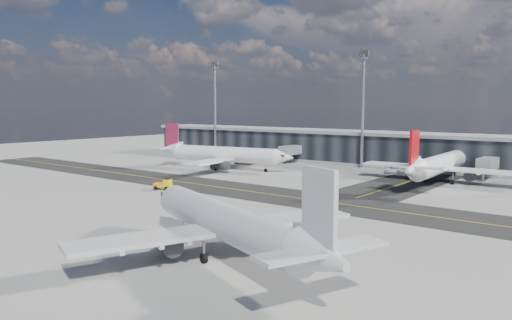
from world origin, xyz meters
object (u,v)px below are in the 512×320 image
object	(u,v)px
baggage_tug	(164,184)
service_van	(393,169)
airliner_af	(223,154)
airliner_near	(227,223)
airliner_redtail	(439,165)

from	to	relation	value
baggage_tug	service_van	world-z (taller)	baggage_tug
airliner_af	baggage_tug	size ratio (longest dim) A/B	10.25
airliner_af	airliner_near	distance (m)	71.74
airliner_af	airliner_redtail	world-z (taller)	airliner_redtail
airliner_af	baggage_tug	xyz separation A→B (m)	(11.69, -29.03, -2.63)
airliner_af	airliner_redtail	bearing A→B (deg)	91.79
airliner_af	airliner_redtail	size ratio (longest dim) A/B	0.98
baggage_tug	airliner_af	bearing A→B (deg)	179.36
airliner_near	baggage_tug	size ratio (longest dim) A/B	9.87
airliner_redtail	airliner_near	bearing A→B (deg)	-92.70
airliner_redtail	service_van	distance (m)	16.13
airliner_near	service_van	world-z (taller)	airliner_near
airliner_af	airliner_near	xyz separation A→B (m)	(48.56, -52.81, -0.02)
airliner_af	baggage_tug	bearing A→B (deg)	11.11
airliner_near	baggage_tug	xyz separation A→B (m)	(-36.86, 23.78, -2.60)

